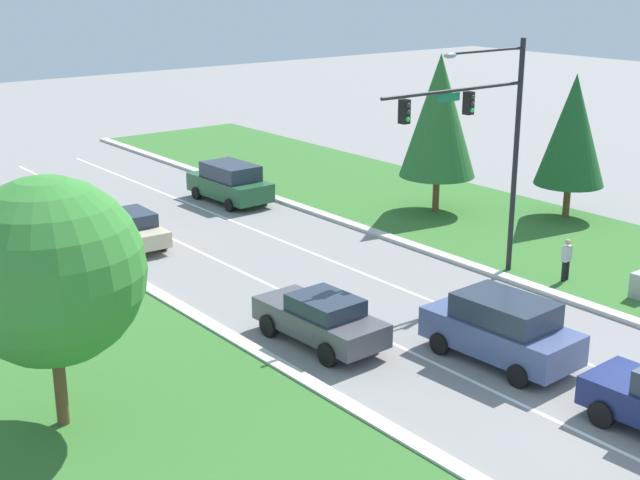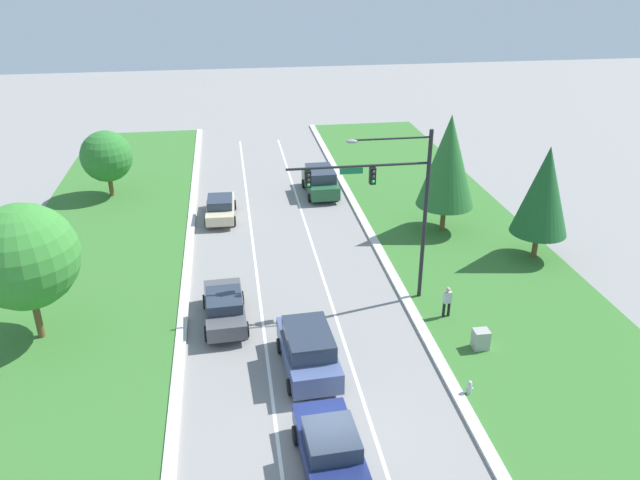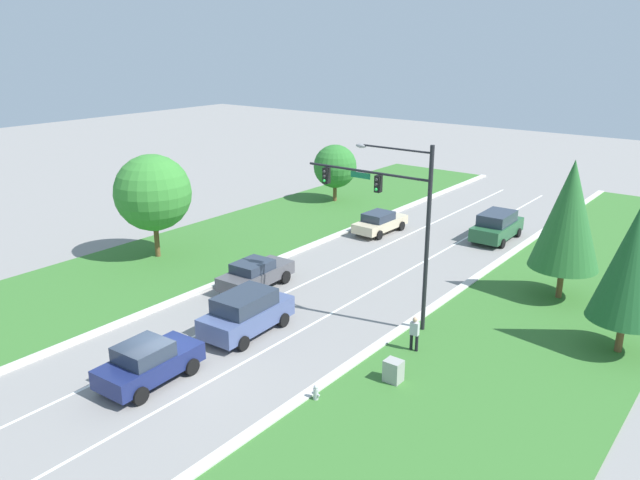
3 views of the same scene
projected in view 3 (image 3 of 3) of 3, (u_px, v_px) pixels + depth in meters
The scene contains 19 objects.
ground_plane at pixel (168, 374), 25.96m from camera, with size 160.00×160.00×0.00m, color gray.
curb_strip_right at pixel (269, 421), 22.66m from camera, with size 0.50×90.00×0.15m.
curb_strip_left at pixel (90, 335), 29.22m from camera, with size 0.50×90.00×0.15m.
grass_verge_left at pixel (31, 308), 32.27m from camera, with size 10.00×90.00×0.08m.
lane_stripe_inner_left at pixel (141, 361), 27.00m from camera, with size 0.14×81.00×0.01m.
lane_stripe_inner_right at pixel (197, 388), 24.92m from camera, with size 0.14×81.00×0.01m.
traffic_signal_mast at pixel (394, 207), 29.10m from camera, with size 6.90×0.41×8.91m.
slate_blue_suv at pixel (246, 312), 29.34m from camera, with size 2.44×4.85×2.03m.
champagne_sedan at pixel (380, 222), 44.61m from camera, with size 2.12×4.68×1.54m.
forest_suv at pixel (497, 226), 42.97m from camera, with size 2.33×4.95×1.98m.
navy_sedan at pixel (149, 362), 25.12m from camera, with size 2.31×4.41×1.78m.
graphite_sedan at pixel (256, 274), 34.69m from camera, with size 2.18×4.75×1.63m.
utility_cabinet at pixel (393, 372), 25.19m from camera, with size 0.70×0.60×1.00m.
pedestrian at pixel (414, 333), 27.54m from camera, with size 0.40×0.25×1.69m.
fire_hydrant at pixel (316, 393), 23.95m from camera, with size 0.34×0.20×0.70m.
conifer_near_right_tree at pixel (569, 215), 32.09m from camera, with size 3.60×3.60×7.57m.
oak_near_left_tree at pixel (335, 166), 52.42m from camera, with size 3.64×3.64×4.89m.
conifer_far_right_tree at pixel (632, 264), 26.46m from camera, with size 3.20×3.20×6.77m.
oak_far_left_tree at pixel (153, 193), 38.52m from camera, with size 4.76×4.76×6.62m.
Camera 3 is at (19.02, -14.34, 13.35)m, focal length 35.00 mm.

